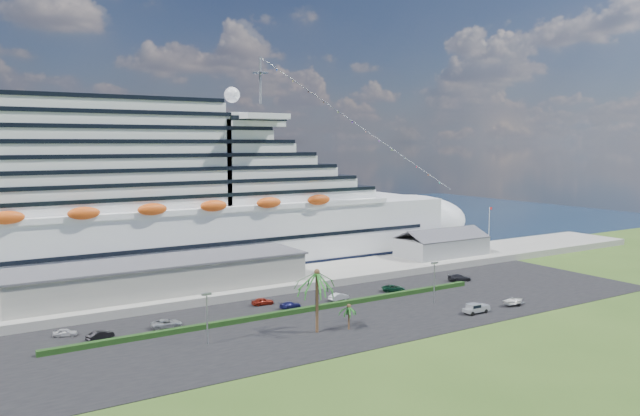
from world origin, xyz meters
TOP-DOWN VIEW (x-y plane):
  - ground at (0.00, 0.00)m, footprint 420.00×420.00m
  - asphalt_lot at (0.00, 11.00)m, footprint 140.00×38.00m
  - wharf at (0.00, 40.00)m, footprint 240.00×20.00m
  - water at (0.00, 130.00)m, footprint 420.00×160.00m
  - cruise_ship at (-21.53, 64.00)m, footprint 191.00×38.00m
  - terminal_building at (-25.00, 40.00)m, footprint 61.00×15.00m
  - port_shed at (52.00, 40.00)m, footprint 24.00×12.31m
  - flagpole at (70.04, 40.00)m, footprint 1.08×0.16m
  - hedge at (-8.00, 16.00)m, footprint 88.00×1.10m
  - lamp_post_left at (-28.00, 8.00)m, footprint 1.60×0.35m
  - lamp_post_right at (20.00, 8.00)m, footprint 1.60×0.35m
  - palm_tall at (-10.00, 4.00)m, footprint 8.82×8.82m
  - palm_short at (-4.50, 2.50)m, footprint 3.53×3.53m
  - parked_car_0 at (-46.42, 24.24)m, footprint 4.10×2.76m
  - parked_car_1 at (-41.96, 19.37)m, footprint 4.74×3.08m
  - parked_car_2 at (-30.64, 20.08)m, footprint 5.53×3.03m
  - parked_car_3 at (-6.22, 19.87)m, footprint 4.35×1.84m
  - parked_car_4 at (-9.70, 24.79)m, footprint 4.51×2.23m
  - parked_car_5 at (5.09, 19.93)m, footprint 4.57×2.07m
  - parked_car_6 at (19.31, 19.98)m, footprint 5.43×4.06m
  - parked_car_7 at (38.57, 19.71)m, footprint 5.82×4.04m
  - pickup_truck at (21.38, -1.91)m, footprint 5.43×2.17m
  - boat_trailer at (31.90, -2.04)m, footprint 5.43×3.64m

SIDE VIEW (x-z plane):
  - ground at x=0.00m, z-range 0.00..0.00m
  - water at x=0.00m, z-range 0.00..0.02m
  - asphalt_lot at x=0.00m, z-range 0.00..0.12m
  - hedge at x=-8.00m, z-range 0.12..1.02m
  - parked_car_3 at x=-6.22m, z-range 0.12..1.37m
  - parked_car_0 at x=-46.42m, z-range 0.12..1.41m
  - parked_car_6 at x=19.31m, z-range 0.12..1.49m
  - parked_car_5 at x=5.09m, z-range 0.12..1.57m
  - parked_car_2 at x=-30.64m, z-range 0.12..1.59m
  - parked_car_1 at x=-41.96m, z-range 0.12..1.60m
  - parked_car_4 at x=-9.70m, z-range 0.12..1.60m
  - wharf at x=0.00m, z-range 0.00..1.80m
  - parked_car_7 at x=38.57m, z-range 0.12..1.69m
  - boat_trailer at x=31.90m, z-range 0.37..1.91m
  - pickup_truck at x=21.38m, z-range 0.21..2.12m
  - palm_short at x=-4.50m, z-range 1.38..5.95m
  - port_shed at x=52.00m, z-range 0.71..8.08m
  - terminal_building at x=-25.00m, z-range 1.86..8.16m
  - lamp_post_left at x=-28.00m, z-range 1.21..9.48m
  - lamp_post_right at x=20.00m, z-range 1.21..9.48m
  - flagpole at x=70.04m, z-range 2.27..14.27m
  - palm_tall at x=-10.00m, z-range 3.64..14.77m
  - cruise_ship at x=-21.53m, z-range -10.31..43.69m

